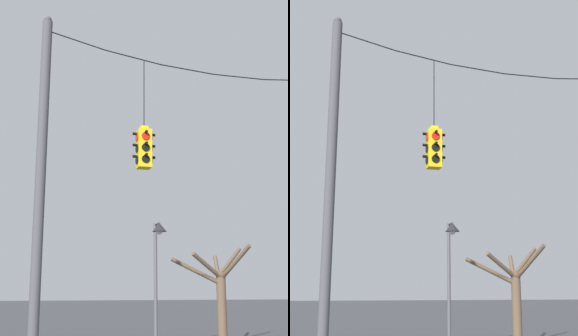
% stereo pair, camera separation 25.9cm
% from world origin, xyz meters
% --- Properties ---
extents(utility_pole_left, '(0.25, 0.25, 9.08)m').
position_xyz_m(utility_pole_left, '(-5.22, 0.16, 4.53)').
color(utility_pole_left, '#4C4C51').
rests_on(utility_pole_left, ground_plane).
extents(span_wire, '(10.44, 0.03, 0.75)m').
position_xyz_m(span_wire, '(0.00, 0.16, 8.21)').
color(span_wire, black).
extents(traffic_light_near_left_pole, '(0.58, 0.58, 2.91)m').
position_xyz_m(traffic_light_near_left_pole, '(-2.69, 0.16, 5.76)').
color(traffic_light_near_left_pole, yellow).
extents(street_lamp, '(0.49, 0.84, 4.53)m').
position_xyz_m(street_lamp, '(-1.00, 5.05, 3.42)').
color(street_lamp, '#515156').
rests_on(street_lamp, ground_plane).
extents(bare_tree, '(3.46, 3.05, 4.08)m').
position_xyz_m(bare_tree, '(2.53, 8.31, 2.19)').
color(bare_tree, brown).
rests_on(bare_tree, ground_plane).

